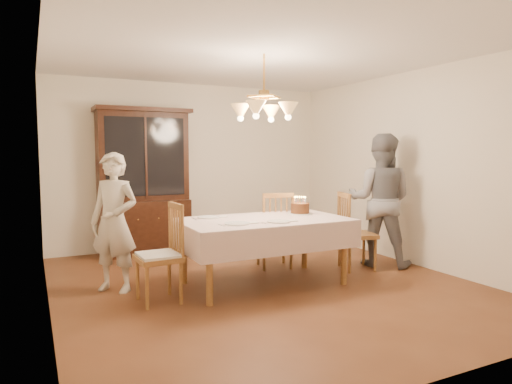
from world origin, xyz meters
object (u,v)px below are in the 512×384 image
dining_table (264,225)px  china_hutch (144,184)px  birthday_cake (300,209)px  chair_far_side (275,234)px  elderly_woman (114,222)px

dining_table → china_hutch: bearing=110.8°
dining_table → birthday_cake: bearing=14.9°
china_hutch → chair_far_side: size_ratio=2.16×
china_hutch → elderly_woman: size_ratio=1.42×
chair_far_side → birthday_cake: (0.10, -0.47, 0.38)m
elderly_woman → birthday_cake: 2.18m
china_hutch → elderly_woman: 1.92m
china_hutch → birthday_cake: bearing=-55.7°
birthday_cake → dining_table: bearing=-165.1°
china_hutch → elderly_woman: china_hutch is taller
dining_table → birthday_cake: 0.62m
china_hutch → dining_table: bearing=-69.2°
elderly_woman → dining_table: bearing=24.7°
dining_table → elderly_woman: (-1.57, 0.49, 0.08)m
china_hutch → birthday_cake: size_ratio=7.20×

